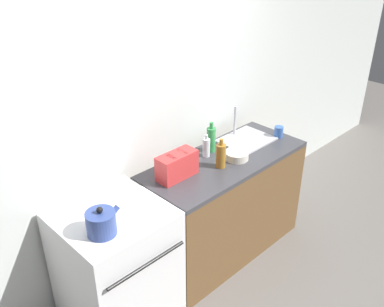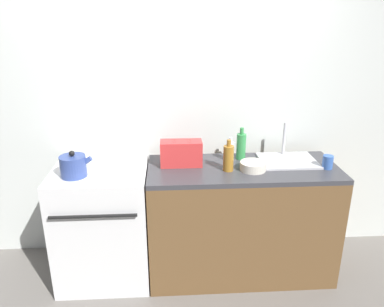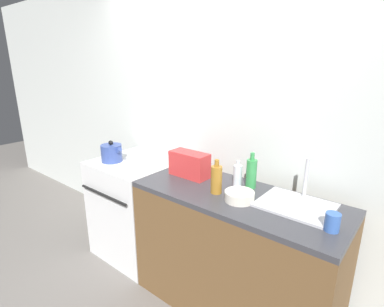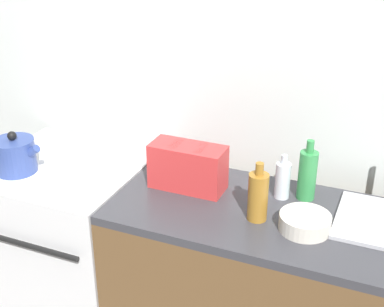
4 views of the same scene
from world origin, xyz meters
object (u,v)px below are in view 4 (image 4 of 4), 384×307
object	(u,v)px
stove	(73,246)
bowl	(305,222)
toaster	(188,167)
kettle	(15,155)
bottle_clear	(283,180)
bottle_amber	(258,196)
bottle_green	(307,174)

from	to	relation	value
stove	bowl	bearing A→B (deg)	-5.09
stove	toaster	bearing A→B (deg)	2.61
toaster	kettle	bearing A→B (deg)	-168.09
bottle_clear	bowl	world-z (taller)	bottle_clear
bottle_amber	stove	bearing A→B (deg)	174.22
bottle_green	bowl	bearing A→B (deg)	-78.57
bottle_clear	toaster	bearing A→B (deg)	-169.11
stove	bowl	world-z (taller)	bowl
bottle_amber	bottle_green	size ratio (longest dim) A/B	0.93
bottle_amber	bowl	distance (m)	0.20
toaster	bottle_clear	bearing A→B (deg)	10.89
stove	toaster	distance (m)	0.83
toaster	bottle_green	bearing A→B (deg)	12.59
bottle_clear	bottle_amber	bearing A→B (deg)	-102.95
stove	kettle	distance (m)	0.57
bowl	bottle_green	bearing A→B (deg)	101.43
kettle	bottle_amber	bearing A→B (deg)	1.91
kettle	bottle_green	world-z (taller)	bottle_green
kettle	bottle_clear	distance (m)	1.19
stove	bowl	distance (m)	1.26
kettle	toaster	size ratio (longest dim) A/B	0.73
bottle_amber	bottle_clear	world-z (taller)	bottle_amber
bottle_green	bowl	world-z (taller)	bottle_green
stove	bowl	xyz separation A→B (m)	(1.16, -0.10, 0.49)
stove	kettle	world-z (taller)	kettle
bottle_clear	stove	bearing A→B (deg)	-174.16
bottle_amber	bowl	xyz separation A→B (m)	(0.19, -0.00, -0.07)
stove	kettle	xyz separation A→B (m)	(-0.15, -0.14, 0.54)
toaster	bottle_amber	bearing A→B (deg)	-20.09
kettle	bottle_green	xyz separation A→B (m)	(1.26, 0.27, 0.03)
bottle_clear	kettle	bearing A→B (deg)	-168.43
bottle_clear	bowl	size ratio (longest dim) A/B	1.00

